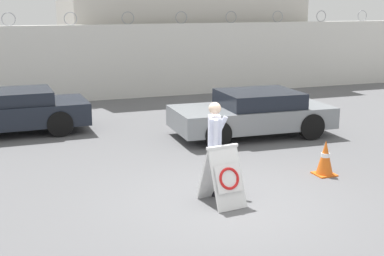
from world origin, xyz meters
The scene contains 8 objects.
ground_plane centered at (0.00, 0.00, 0.00)m, with size 90.00×90.00×0.00m, color #5B5B5E.
perimeter_wall centered at (0.00, 11.15, 1.37)m, with size 36.00×0.30×3.19m.
building_block centered at (4.19, 14.68, 3.07)m, with size 9.96×5.49×6.14m.
barricade_sign centered at (-0.10, -0.11, 0.53)m, with size 0.67×0.87×1.07m.
security_guard centered at (-0.04, 0.41, 0.97)m, with size 0.53×0.62×1.75m.
traffic_cone_near centered at (2.55, 0.66, 0.37)m, with size 0.41×0.41×0.74m.
parked_car_front_coupe centered at (-3.54, 6.79, 0.62)m, with size 4.50×1.97×1.19m.
parked_car_rear_sedan centered at (2.70, 4.26, 0.62)m, with size 4.29×2.14×1.20m.
Camera 1 is at (-3.76, -8.31, 3.49)m, focal length 50.00 mm.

